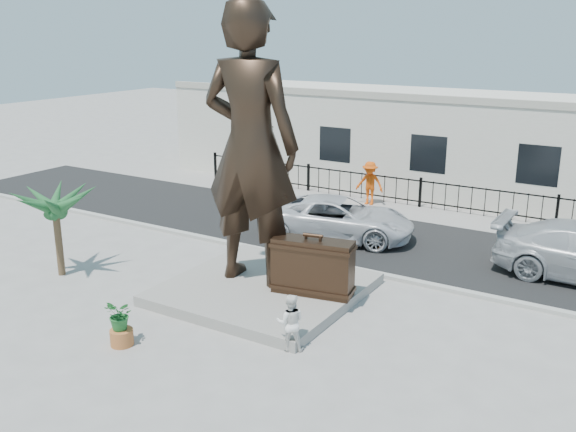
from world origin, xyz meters
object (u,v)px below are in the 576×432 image
(tourist, at_px, (290,322))
(car_white, at_px, (338,218))
(suitcase, at_px, (313,267))
(statue, at_px, (251,146))

(tourist, xyz_separation_m, car_white, (-2.90, 8.11, 0.06))
(tourist, distance_m, car_white, 8.61)
(suitcase, xyz_separation_m, car_white, (-2.03, 5.49, -0.31))
(suitcase, bearing_deg, statue, 168.67)
(statue, height_order, car_white, statue)
(tourist, bearing_deg, car_white, -99.44)
(tourist, relative_size, car_white, 0.26)
(tourist, bearing_deg, suitcase, -100.78)
(car_white, bearing_deg, tourist, -175.06)
(statue, bearing_deg, tourist, 132.88)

